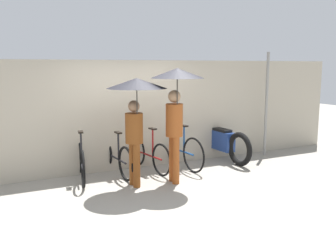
{
  "coord_description": "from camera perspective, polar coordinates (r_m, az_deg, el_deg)",
  "views": [
    {
      "loc": [
        -2.67,
        -5.68,
        2.2
      ],
      "look_at": [
        0.6,
        0.95,
        1.0
      ],
      "focal_mm": 40.0,
      "sensor_mm": 36.0,
      "label": 1
    }
  ],
  "objects": [
    {
      "name": "parked_bicycle_1",
      "position": [
        7.73,
        -8.09,
        -4.63
      ],
      "size": [
        0.44,
        1.77,
        1.09
      ],
      "rotation": [
        0.0,
        0.0,
        1.64
      ],
      "color": "black",
      "rests_on": "ground"
    },
    {
      "name": "ground_plane",
      "position": [
        6.65,
        -1.03,
        -10.09
      ],
      "size": [
        30.0,
        30.0,
        0.0
      ],
      "primitive_type": "plane",
      "color": "gray"
    },
    {
      "name": "pedestrian_leading",
      "position": [
        6.62,
        -4.91,
        3.88
      ],
      "size": [
        1.06,
        1.06,
        1.98
      ],
      "rotation": [
        0.0,
        0.0,
        3.19
      ],
      "color": "brown",
      "rests_on": "ground"
    },
    {
      "name": "back_wall",
      "position": [
        7.99,
        -6.48,
        1.64
      ],
      "size": [
        11.34,
        0.12,
        2.31
      ],
      "color": "#B2A893",
      "rests_on": "ground"
    },
    {
      "name": "parked_bicycle_2",
      "position": [
        7.92,
        -3.03,
        -4.24
      ],
      "size": [
        0.44,
        1.64,
        1.06
      ],
      "rotation": [
        0.0,
        0.0,
        1.71
      ],
      "color": "black",
      "rests_on": "ground"
    },
    {
      "name": "awning_pole",
      "position": [
        9.46,
        14.75,
        3.21
      ],
      "size": [
        0.07,
        0.07,
        2.52
      ],
      "color": "gray",
      "rests_on": "ground"
    },
    {
      "name": "parked_bicycle_3",
      "position": [
        8.18,
        1.66,
        -3.55
      ],
      "size": [
        0.44,
        1.81,
        1.07
      ],
      "rotation": [
        0.0,
        0.0,
        1.67
      ],
      "color": "black",
      "rests_on": "ground"
    },
    {
      "name": "parked_bicycle_0",
      "position": [
        7.46,
        -13.08,
        -5.2
      ],
      "size": [
        0.47,
        1.67,
        1.04
      ],
      "rotation": [
        0.0,
        0.0,
        1.4
      ],
      "color": "black",
      "rests_on": "ground"
    },
    {
      "name": "motorcycle",
      "position": [
        8.89,
        8.17,
        -2.45
      ],
      "size": [
        0.58,
        2.07,
        0.95
      ],
      "rotation": [
        0.0,
        0.0,
        1.62
      ],
      "color": "black",
      "rests_on": "ground"
    },
    {
      "name": "pedestrian_center",
      "position": [
        6.81,
        1.24,
        4.75
      ],
      "size": [
        0.97,
        0.97,
        2.15
      ],
      "rotation": [
        0.0,
        0.0,
        3.05
      ],
      "color": "#9E4C1E",
      "rests_on": "ground"
    }
  ]
}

